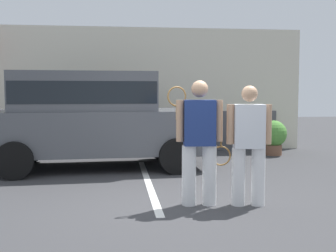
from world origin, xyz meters
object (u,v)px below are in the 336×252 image
object	(u,v)px
tennis_player_woman	(248,144)
potted_plant_by_porch	(273,136)
tennis_player_man	(199,141)
parked_suv	(92,115)

from	to	relation	value
tennis_player_woman	potted_plant_by_porch	xyz separation A→B (m)	(2.15, 4.65, -0.40)
tennis_player_woman	tennis_player_man	bearing A→B (deg)	0.57
tennis_player_woman	potted_plant_by_porch	distance (m)	5.14
tennis_player_woman	potted_plant_by_porch	world-z (taller)	tennis_player_woman
tennis_player_woman	parked_suv	bearing A→B (deg)	-45.65
parked_suv	tennis_player_man	world-z (taller)	parked_suv
tennis_player_man	tennis_player_woman	distance (m)	0.71
tennis_player_woman	potted_plant_by_porch	size ratio (longest dim) A/B	1.92
parked_suv	tennis_player_woman	size ratio (longest dim) A/B	2.70
parked_suv	potted_plant_by_porch	distance (m)	4.79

